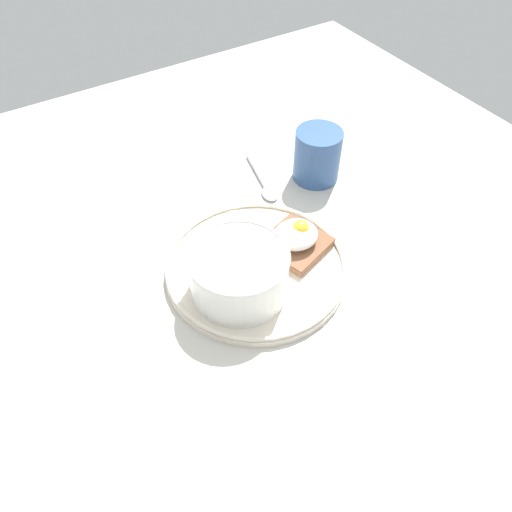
# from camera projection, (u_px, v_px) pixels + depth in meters

# --- Properties ---
(ground_plane) EXTENTS (1.20, 1.20, 0.02)m
(ground_plane) POSITION_uv_depth(u_px,v_px,m) (256.00, 275.00, 0.70)
(ground_plane) COLOR beige
(ground_plane) RESTS_ON ground
(plate) EXTENTS (0.25, 0.25, 0.02)m
(plate) POSITION_uv_depth(u_px,v_px,m) (256.00, 267.00, 0.69)
(plate) COLOR silver
(plate) RESTS_ON ground_plane
(oatmeal_bowl) EXTENTS (0.13, 0.13, 0.07)m
(oatmeal_bowl) POSITION_uv_depth(u_px,v_px,m) (239.00, 273.00, 0.64)
(oatmeal_bowl) COLOR white
(oatmeal_bowl) RESTS_ON plate
(toast_slice) EXTENTS (0.10, 0.10, 0.01)m
(toast_slice) POSITION_uv_depth(u_px,v_px,m) (297.00, 245.00, 0.70)
(toast_slice) COLOR brown
(toast_slice) RESTS_ON plate
(poached_egg) EXTENTS (0.06, 0.06, 0.03)m
(poached_egg) POSITION_uv_depth(u_px,v_px,m) (298.00, 235.00, 0.69)
(poached_egg) COLOR white
(poached_egg) RESTS_ON toast_slice
(banana_slice_front) EXTENTS (0.05, 0.05, 0.01)m
(banana_slice_front) POSITION_uv_depth(u_px,v_px,m) (235.00, 220.00, 0.74)
(banana_slice_front) COLOR #EFEDBF
(banana_slice_front) RESTS_ON plate
(banana_slice_left) EXTENTS (0.05, 0.04, 0.02)m
(banana_slice_left) POSITION_uv_depth(u_px,v_px,m) (253.00, 229.00, 0.73)
(banana_slice_left) COLOR beige
(banana_slice_left) RESTS_ON plate
(banana_slice_back) EXTENTS (0.03, 0.04, 0.02)m
(banana_slice_back) POSITION_uv_depth(u_px,v_px,m) (228.00, 238.00, 0.71)
(banana_slice_back) COLOR #F1ECBA
(banana_slice_back) RESTS_ON plate
(banana_slice_right) EXTENTS (0.04, 0.04, 0.01)m
(banana_slice_right) POSITION_uv_depth(u_px,v_px,m) (274.00, 222.00, 0.74)
(banana_slice_right) COLOR beige
(banana_slice_right) RESTS_ON plate
(coffee_mug) EXTENTS (0.08, 0.08, 0.09)m
(coffee_mug) POSITION_uv_depth(u_px,v_px,m) (317.00, 155.00, 0.80)
(coffee_mug) COLOR #305289
(coffee_mug) RESTS_ON ground_plane
(spoon) EXTENTS (0.04, 0.13, 0.01)m
(spoon) POSITION_uv_depth(u_px,v_px,m) (264.00, 183.00, 0.82)
(spoon) COLOR silver
(spoon) RESTS_ON ground_plane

